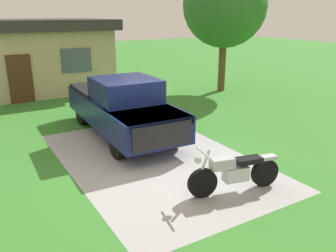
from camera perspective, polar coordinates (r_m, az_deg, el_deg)
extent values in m
plane|color=#39812E|center=(9.55, -2.06, -5.43)|extent=(80.00, 80.00, 0.00)
cube|color=#A6A6A6|center=(9.55, -2.06, -5.42)|extent=(4.52, 7.03, 0.01)
cylinder|color=black|center=(7.59, 5.63, -9.22)|extent=(0.67, 0.25, 0.66)
cylinder|color=black|center=(8.32, 15.45, -7.32)|extent=(0.67, 0.25, 0.66)
cube|color=silver|center=(7.90, 10.97, -7.64)|extent=(0.60, 0.37, 0.32)
cube|color=#B7BABF|center=(7.61, 8.81, -6.03)|extent=(0.56, 0.36, 0.24)
cube|color=black|center=(7.93, 12.98, -5.45)|extent=(0.64, 0.39, 0.12)
cube|color=#B7BABF|center=(8.17, 15.67, -4.96)|extent=(0.51, 0.29, 0.08)
cylinder|color=silver|center=(7.43, 5.72, -6.68)|extent=(0.34, 0.12, 0.77)
cylinder|color=silver|center=(7.31, 5.80, -4.40)|extent=(0.18, 0.69, 0.04)
sphere|color=silver|center=(7.31, 4.90, -5.54)|extent=(0.16, 0.16, 0.16)
cylinder|color=black|center=(10.24, 0.55, -1.27)|extent=(0.33, 0.85, 0.84)
cylinder|color=black|center=(9.59, -8.04, -2.81)|extent=(0.33, 0.85, 0.84)
cylinder|color=black|center=(13.27, -6.91, 3.09)|extent=(0.33, 0.85, 0.84)
cylinder|color=black|center=(12.77, -13.73, 2.12)|extent=(0.33, 0.85, 0.84)
cube|color=#141E51|center=(11.35, -7.55, 2.51)|extent=(2.19, 5.67, 0.80)
cube|color=#141E51|center=(9.63, -3.55, 1.70)|extent=(1.96, 1.96, 0.20)
cube|color=#141E51|center=(10.81, -6.93, 5.86)|extent=(1.86, 1.96, 0.70)
cube|color=#3F4C56|center=(10.11, -5.18, 4.50)|extent=(1.70, 0.22, 0.60)
cube|color=black|center=(12.71, -10.19, 5.21)|extent=(1.98, 2.46, 0.50)
cube|color=black|center=(8.93, -0.94, -1.61)|extent=(1.70, 0.16, 0.64)
cylinder|color=brown|center=(18.04, 8.80, 10.02)|extent=(0.36, 0.36, 2.74)
sphere|color=#317029|center=(17.88, 9.24, 18.88)|extent=(4.03, 4.03, 4.03)
cube|color=tan|center=(19.04, -24.25, 9.47)|extent=(9.00, 5.00, 3.00)
cube|color=#383333|center=(18.91, -24.94, 14.70)|extent=(9.60, 5.60, 0.50)
cube|color=#4C2D19|center=(16.62, -22.89, 7.04)|extent=(1.00, 0.08, 2.10)
cube|color=#4C5966|center=(17.05, -14.68, 10.32)|extent=(1.40, 0.06, 1.10)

